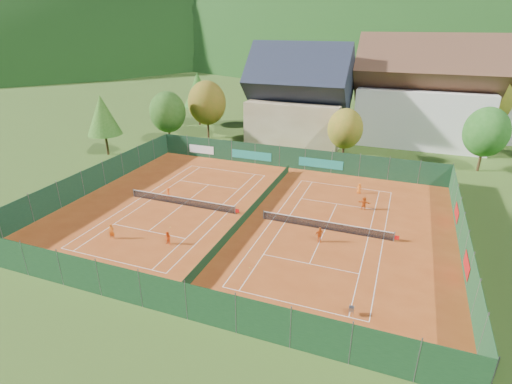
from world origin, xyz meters
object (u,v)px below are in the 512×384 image
(chalet, at_px, (299,101))
(player_right_near, at_px, (319,235))
(player_left_near, at_px, (112,232))
(player_right_far_a, at_px, (359,188))
(ball_hopper, at_px, (351,309))
(player_left_mid, at_px, (168,238))
(player_right_far_b, at_px, (364,203))
(hotel_block_b, at_px, (511,100))
(hotel_block_a, at_px, (423,98))
(player_left_far, at_px, (169,193))

(chalet, distance_m, player_right_near, 34.82)
(player_left_near, relative_size, player_right_far_a, 1.19)
(ball_hopper, height_order, player_left_mid, player_left_mid)
(player_left_mid, bearing_deg, player_right_near, 34.13)
(player_left_mid, relative_size, player_right_far_b, 0.87)
(hotel_block_b, xyz_separation_m, player_right_near, (-22.04, -46.53, -5.86))
(hotel_block_a, xyz_separation_m, ball_hopper, (-3.79, -47.61, -6.83))
(ball_hopper, relative_size, player_left_far, 0.66)
(ball_hopper, height_order, player_right_near, player_right_near)
(player_left_near, distance_m, player_right_near, 19.31)
(chalet, xyz_separation_m, hotel_block_b, (33.00, 14.00, -0.01))
(player_left_mid, bearing_deg, chalet, 98.64)
(chalet, bearing_deg, hotel_block_b, 22.99)
(player_left_near, height_order, player_right_near, player_right_near)
(player_right_far_b, bearing_deg, hotel_block_b, -114.41)
(player_right_far_a, distance_m, player_right_far_b, 4.48)
(player_left_near, height_order, player_left_mid, player_left_near)
(hotel_block_a, relative_size, player_right_far_a, 17.09)
(hotel_block_a, distance_m, hotel_block_b, 16.14)
(ball_hopper, distance_m, player_right_far_b, 17.62)
(hotel_block_b, bearing_deg, player_left_near, -127.35)
(player_left_near, bearing_deg, player_left_far, 68.35)
(chalet, xyz_separation_m, hotel_block_a, (19.00, 6.00, 0.76))
(player_right_near, distance_m, player_right_far_a, 12.99)
(chalet, bearing_deg, player_right_near, -71.39)
(player_right_far_b, bearing_deg, player_left_far, 14.64)
(chalet, height_order, ball_hopper, chalet)
(player_left_mid, height_order, player_right_far_b, player_right_far_b)
(player_left_mid, relative_size, player_right_far_a, 1.04)
(hotel_block_a, bearing_deg, player_left_mid, -115.38)
(ball_hopper, distance_m, player_left_near, 22.69)
(hotel_block_b, distance_m, player_left_mid, 62.77)
(player_right_near, bearing_deg, player_left_near, 166.11)
(hotel_block_a, relative_size, hotel_block_b, 1.25)
(chalet, height_order, player_left_far, chalet)
(hotel_block_a, height_order, player_right_far_a, hotel_block_a)
(chalet, distance_m, player_right_far_b, 28.40)
(chalet, distance_m, player_left_near, 39.92)
(player_right_near, bearing_deg, player_right_far_a, 48.62)
(player_right_far_b, bearing_deg, player_left_mid, 43.54)
(player_left_mid, bearing_deg, hotel_block_b, 67.53)
(player_right_far_b, bearing_deg, ball_hopper, 96.38)
(hotel_block_a, xyz_separation_m, player_right_far_a, (-6.12, -25.69, -6.75))
(ball_hopper, bearing_deg, hotel_block_a, 85.45)
(player_right_near, bearing_deg, hotel_block_b, 31.79)
(player_right_far_a, bearing_deg, player_left_far, 23.72)
(player_left_far, height_order, player_right_far_b, player_right_far_b)
(player_left_near, height_order, player_left_far, player_left_near)
(player_left_mid, distance_m, player_right_far_a, 23.39)
(hotel_block_a, xyz_separation_m, player_left_far, (-26.49, -34.76, -6.78))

